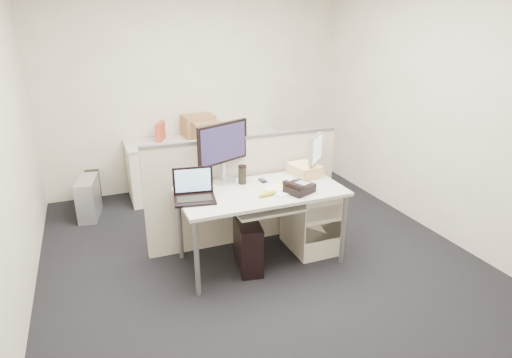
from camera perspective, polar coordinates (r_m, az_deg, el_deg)
name	(u,v)px	position (r m, az deg, el deg)	size (l,w,h in m)	color
floor	(261,260)	(4.22, 0.62, -10.76)	(4.00, 4.50, 0.01)	black
wall_back	(196,87)	(5.81, -7.94, 12.05)	(4.00, 0.02, 2.70)	silver
wall_front	(474,242)	(1.94, 27.05, -7.44)	(4.00, 0.02, 2.70)	silver
wall_right	(442,107)	(4.82, 23.56, 8.83)	(0.02, 4.50, 2.70)	silver
desk	(261,197)	(3.92, 0.66, -2.36)	(1.50, 0.75, 0.73)	beige
keyboard_tray	(269,209)	(3.78, 1.69, -3.96)	(0.62, 0.32, 0.02)	beige
drawer_pedestal	(310,218)	(4.32, 7.18, -5.20)	(0.40, 0.55, 0.65)	beige
cubicle_partition	(244,191)	(4.34, -1.57, -1.63)	(2.00, 0.06, 1.10)	beige
back_counter	(206,165)	(5.74, -6.68, 1.82)	(2.00, 0.60, 0.72)	beige
monitor_main	(223,153)	(4.00, -4.39, 3.48)	(0.58, 0.22, 0.58)	black
monitor_small	(315,156)	(4.25, 7.89, 3.11)	(0.33, 0.16, 0.40)	#B7B7BC
laptop	(194,187)	(3.65, -8.25, -1.00)	(0.35, 0.26, 0.26)	black
trackball	(298,184)	(3.98, 5.61, -0.67)	(0.13, 0.13, 0.05)	black
desk_phone	(300,188)	(3.85, 5.83, -1.25)	(0.24, 0.20, 0.08)	black
paper_stack	(280,190)	(3.88, 3.16, -1.49)	(0.21, 0.27, 0.01)	silver
sticky_pad	(279,187)	(3.96, 3.08, -1.02)	(0.08, 0.08, 0.01)	#FFED3E
travel_mug	(242,175)	(4.02, -1.84, 0.51)	(0.08, 0.08, 0.16)	black
banana	(267,194)	(3.76, 1.53, -1.95)	(0.20, 0.05, 0.04)	gold
cellphone	(263,181)	(4.10, 0.90, -0.22)	(0.05, 0.10, 0.01)	black
manila_folders	(305,170)	(4.26, 6.50, 1.21)	(0.24, 0.31, 0.11)	tan
keyboard	(272,204)	(3.83, 2.15, -3.30)	(0.43, 0.15, 0.02)	black
pc_tower_desk	(248,244)	(4.02, -1.10, -8.60)	(0.20, 0.50, 0.47)	black
pc_tower_spare_dark	(92,189)	(5.73, -21.01, -1.28)	(0.17, 0.42, 0.39)	black
pc_tower_spare_silver	(88,198)	(5.36, -21.44, -2.36)	(0.20, 0.50, 0.47)	#B7B7BC
cardboard_box_left	(198,126)	(5.70, -7.70, 6.97)	(0.40, 0.30, 0.30)	olive
cardboard_box_right	(207,132)	(5.49, -6.55, 6.26)	(0.35, 0.27, 0.25)	olive
red_binder	(160,132)	(5.59, -12.62, 6.12)	(0.06, 0.27, 0.25)	#B03E26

